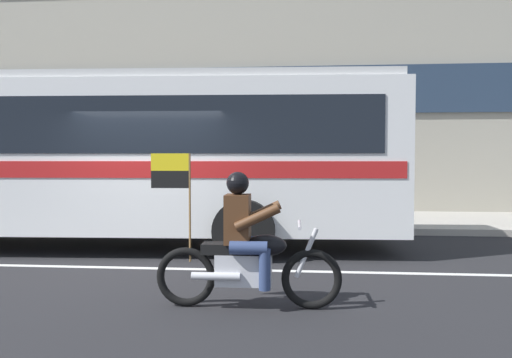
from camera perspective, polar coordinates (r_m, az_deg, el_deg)
name	(u,v)px	position (r m, az deg, el deg)	size (l,w,h in m)	color
ground_plane	(148,260)	(8.81, -12.04, -8.94)	(60.00, 60.00, 0.00)	black
sidewalk_curb	(205,219)	(13.70, -5.70, -4.54)	(28.00, 3.80, 0.15)	#A39E93
lane_center_stripe	(137,268)	(8.25, -13.29, -9.70)	(26.60, 0.14, 0.01)	silver
office_building_facade	(219,40)	(16.26, -4.21, 15.28)	(28.00, 0.89, 10.70)	gray
transit_bus	(79,150)	(10.38, -19.29, 3.14)	(12.24, 3.09, 3.22)	white
motorcycle_with_rider	(246,250)	(5.86, -1.14, -8.00)	(2.20, 0.64, 1.78)	black
fire_hydrant	(213,208)	(12.15, -4.90, -3.32)	(0.22, 0.30, 0.75)	red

